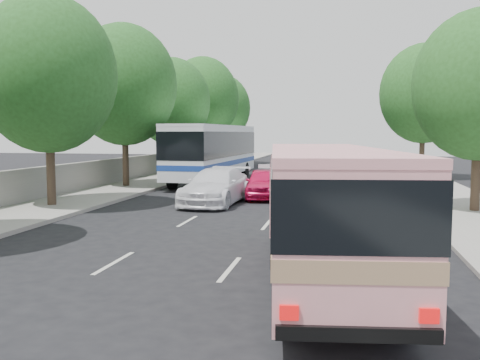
% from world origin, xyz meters
% --- Properties ---
extents(ground, '(120.00, 120.00, 0.00)m').
position_xyz_m(ground, '(0.00, 0.00, 0.00)').
color(ground, black).
rests_on(ground, ground).
extents(sidewalk_left, '(4.00, 90.00, 0.15)m').
position_xyz_m(sidewalk_left, '(-8.50, 20.00, 0.07)').
color(sidewalk_left, '#9E998E').
rests_on(sidewalk_left, ground).
extents(sidewalk_right, '(4.00, 90.00, 0.12)m').
position_xyz_m(sidewalk_right, '(8.50, 20.00, 0.06)').
color(sidewalk_right, '#9E998E').
rests_on(sidewalk_right, ground).
extents(low_wall, '(0.30, 90.00, 1.50)m').
position_xyz_m(low_wall, '(-10.30, 20.00, 0.90)').
color(low_wall, '#9E998E').
rests_on(low_wall, sidewalk_left).
extents(tree_left_b, '(5.70, 5.70, 8.88)m').
position_xyz_m(tree_left_b, '(-8.42, 5.94, 5.82)').
color(tree_left_b, '#38281E').
rests_on(tree_left_b, ground).
extents(tree_left_c, '(6.00, 6.00, 9.35)m').
position_xyz_m(tree_left_c, '(-8.62, 13.94, 6.12)').
color(tree_left_c, '#38281E').
rests_on(tree_left_c, ground).
extents(tree_left_d, '(5.52, 5.52, 8.60)m').
position_xyz_m(tree_left_d, '(-8.52, 21.94, 5.63)').
color(tree_left_d, '#38281E').
rests_on(tree_left_d, ground).
extents(tree_left_e, '(6.30, 6.30, 9.82)m').
position_xyz_m(tree_left_e, '(-8.42, 29.94, 6.43)').
color(tree_left_e, '#38281E').
rests_on(tree_left_e, ground).
extents(tree_left_f, '(5.88, 5.88, 9.16)m').
position_xyz_m(tree_left_f, '(-8.62, 37.94, 6.00)').
color(tree_left_f, '#38281E').
rests_on(tree_left_f, ground).
extents(tree_right_far, '(6.00, 6.00, 9.35)m').
position_xyz_m(tree_right_far, '(9.08, 23.94, 6.12)').
color(tree_right_far, '#38281E').
rests_on(tree_right_far, ground).
extents(pink_bus, '(3.44, 9.14, 2.84)m').
position_xyz_m(pink_bus, '(3.17, -2.38, 1.77)').
color(pink_bus, pink).
rests_on(pink_bus, ground).
extents(pink_taxi, '(2.28, 4.49, 1.46)m').
position_xyz_m(pink_taxi, '(-0.18, 11.02, 0.73)').
color(pink_taxi, '#DE1350').
rests_on(pink_taxi, ground).
extents(white_pickup, '(2.56, 5.58, 1.58)m').
position_xyz_m(white_pickup, '(-2.00, 8.66, 0.79)').
color(white_pickup, white).
rests_on(white_pickup, ground).
extents(tour_coach_front, '(3.16, 12.33, 3.66)m').
position_xyz_m(tour_coach_front, '(-4.50, 18.05, 2.20)').
color(tour_coach_front, silver).
rests_on(tour_coach_front, ground).
extents(tour_coach_rear, '(3.09, 11.52, 3.41)m').
position_xyz_m(tour_coach_rear, '(-6.30, 32.31, 2.05)').
color(tour_coach_rear, white).
rests_on(tour_coach_rear, ground).
extents(taxi_roof_sign, '(0.57, 0.25, 0.18)m').
position_xyz_m(taxi_roof_sign, '(-0.18, 11.02, 1.55)').
color(taxi_roof_sign, silver).
rests_on(taxi_roof_sign, pink_taxi).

